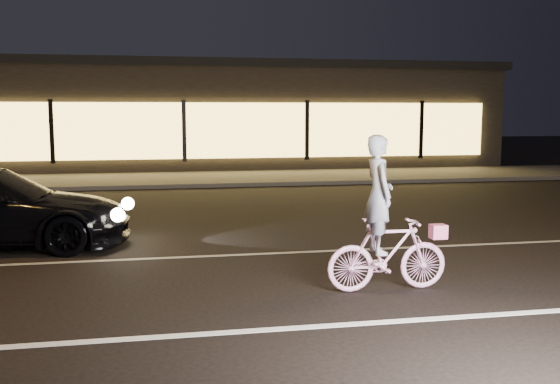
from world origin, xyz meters
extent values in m
plane|color=black|center=(0.00, 0.00, 0.00)|extent=(90.00, 90.00, 0.00)
cube|color=silver|center=(0.00, -1.50, 0.00)|extent=(60.00, 0.12, 0.01)
cube|color=gray|center=(0.00, 2.00, 0.00)|extent=(60.00, 0.10, 0.01)
cube|color=#383533|center=(0.00, 13.00, 0.06)|extent=(30.00, 4.00, 0.12)
cube|color=black|center=(0.00, 19.00, 2.00)|extent=(25.00, 8.00, 4.00)
cube|color=black|center=(0.00, 19.00, 4.05)|extent=(25.40, 8.40, 0.30)
cube|color=#F6C556|center=(0.00, 14.90, 1.60)|extent=(23.00, 0.15, 2.00)
cube|color=black|center=(-4.50, 14.82, 1.60)|extent=(0.15, 0.08, 2.20)
cube|color=black|center=(0.00, 14.82, 1.60)|extent=(0.15, 0.08, 2.20)
cube|color=black|center=(4.50, 14.82, 1.60)|extent=(0.15, 0.08, 2.20)
cube|color=black|center=(9.00, 14.82, 1.60)|extent=(0.15, 0.08, 2.20)
imported|color=#D7409A|center=(1.99, -0.34, 0.48)|extent=(1.59, 0.45, 0.96)
imported|color=white|center=(1.85, -0.34, 1.25)|extent=(0.36, 0.55, 1.50)
cube|color=#DD4571|center=(2.67, -0.34, 0.75)|extent=(0.20, 0.16, 0.18)
sphere|color=#FFF2BF|center=(-1.44, 3.77, 0.63)|extent=(0.23, 0.23, 0.23)
sphere|color=#FFF2BF|center=(-1.54, 2.52, 0.63)|extent=(0.23, 0.23, 0.23)
camera|label=1|loc=(-0.82, -7.73, 2.29)|focal=40.00mm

